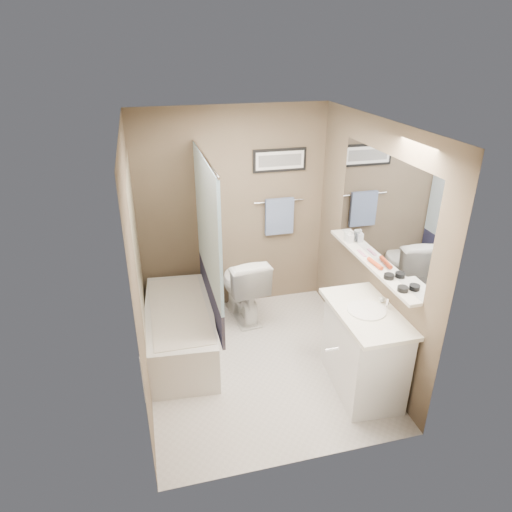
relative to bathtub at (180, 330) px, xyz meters
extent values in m
plane|color=beige|center=(0.75, -0.42, -0.25)|extent=(2.50, 2.50, 0.00)
cube|color=white|center=(0.75, -0.42, 2.13)|extent=(2.20, 2.50, 0.04)
cube|color=brown|center=(0.75, 0.81, 0.95)|extent=(2.20, 0.04, 2.40)
cube|color=brown|center=(0.75, -1.65, 0.95)|extent=(2.20, 0.04, 2.40)
cube|color=brown|center=(-0.33, -0.42, 0.95)|extent=(0.04, 2.50, 2.40)
cube|color=brown|center=(1.83, -0.42, 0.95)|extent=(0.04, 2.50, 2.40)
cube|color=beige|center=(-0.34, 0.08, 0.75)|extent=(0.02, 1.55, 2.00)
cylinder|color=silver|center=(0.35, 0.08, 1.80)|extent=(0.02, 1.55, 0.02)
cube|color=white|center=(0.35, 0.08, 1.15)|extent=(0.03, 1.45, 1.28)
cube|color=#252646|center=(0.35, 0.08, 0.33)|extent=(0.03, 1.45, 0.36)
cube|color=silver|center=(1.84, -0.57, 1.37)|extent=(0.02, 1.60, 1.00)
cube|color=silver|center=(1.79, -0.57, 0.85)|extent=(0.12, 1.60, 0.03)
cylinder|color=silver|center=(1.30, 0.79, 1.05)|extent=(0.60, 0.02, 0.02)
cube|color=#8DA5CD|center=(1.30, 0.77, 0.87)|extent=(0.34, 0.05, 0.44)
cube|color=black|center=(1.30, 0.81, 1.53)|extent=(0.62, 0.02, 0.26)
cube|color=white|center=(1.30, 0.79, 1.53)|extent=(0.56, 0.00, 0.20)
cube|color=#595959|center=(1.30, 0.79, 1.53)|extent=(0.50, 0.00, 0.13)
cube|color=silver|center=(1.30, -1.67, 0.75)|extent=(0.80, 0.02, 2.00)
cylinder|color=silver|center=(0.97, -1.61, 0.75)|extent=(0.10, 0.02, 0.02)
cube|color=white|center=(0.00, 0.00, 0.00)|extent=(0.82, 1.55, 0.50)
cube|color=white|center=(0.00, 0.00, 0.25)|extent=(0.56, 1.36, 0.02)
imported|color=white|center=(0.78, 0.49, 0.16)|extent=(0.54, 0.84, 0.82)
cube|color=white|center=(1.60, -0.98, 0.15)|extent=(0.57, 0.94, 0.80)
cube|color=white|center=(1.59, -0.98, 0.57)|extent=(0.54, 0.96, 0.04)
cylinder|color=white|center=(1.58, -0.98, 0.60)|extent=(0.34, 0.34, 0.01)
cylinder|color=white|center=(1.78, -0.98, 0.64)|extent=(0.02, 0.02, 0.10)
sphere|color=silver|center=(1.78, -0.88, 0.62)|extent=(0.05, 0.05, 0.05)
cylinder|color=black|center=(1.79, -1.16, 0.89)|extent=(0.09, 0.09, 0.04)
cylinder|color=black|center=(1.79, -0.93, 0.89)|extent=(0.09, 0.09, 0.04)
cylinder|color=#C9411C|center=(1.79, -0.67, 0.89)|extent=(0.06, 0.22, 0.04)
cube|color=#CD7D98|center=(1.79, -0.40, 0.87)|extent=(0.03, 0.16, 0.01)
cylinder|color=silver|center=(1.79, -0.07, 0.92)|extent=(0.08, 0.08, 0.10)
imported|color=#999999|center=(1.79, -0.13, 0.93)|extent=(0.07, 0.07, 0.14)
camera|label=1|loc=(-0.21, -4.06, 2.77)|focal=32.00mm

